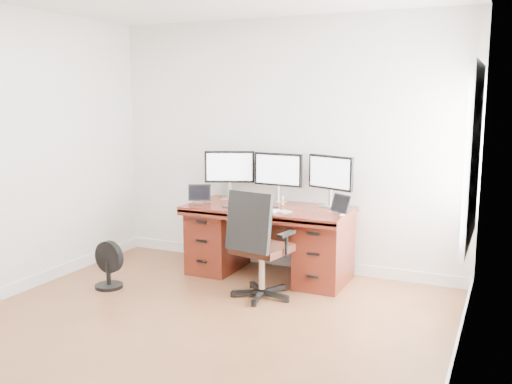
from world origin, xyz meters
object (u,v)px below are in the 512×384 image
at_px(monitor_center, 278,171).
at_px(office_chair, 259,263).
at_px(desk, 269,239).
at_px(keyboard, 263,210).
at_px(floor_fan, 108,265).

bearing_deg(monitor_center, office_chair, -74.25).
distance_m(desk, monitor_center, 0.72).
height_order(desk, keyboard, keyboard).
height_order(desk, floor_fan, desk).
bearing_deg(floor_fan, monitor_center, 49.64).
distance_m(floor_fan, monitor_center, 1.99).
bearing_deg(monitor_center, floor_fan, -131.88).
bearing_deg(floor_fan, office_chair, 18.85).
xyz_separation_m(office_chair, floor_fan, (-1.48, -0.34, -0.11)).
bearing_deg(office_chair, monitor_center, 110.91).
bearing_deg(keyboard, office_chair, -68.93).
relative_size(office_chair, floor_fan, 2.20).
height_order(monitor_center, keyboard, monitor_center).
bearing_deg(office_chair, keyboard, 118.15).
xyz_separation_m(monitor_center, keyboard, (0.04, -0.48, -0.33)).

